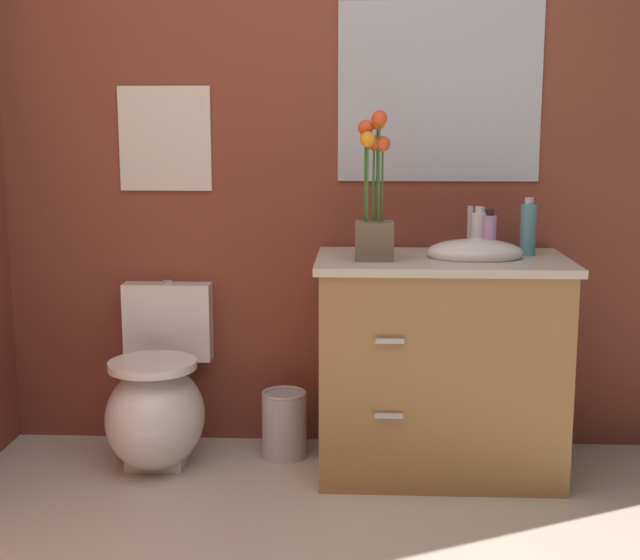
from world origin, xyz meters
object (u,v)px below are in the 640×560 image
soap_bottle (489,235)px  wall_mirror (439,92)px  toilet (158,402)px  vanity_cabinet (440,362)px  hand_wash_bottle (528,229)px  trash_bin (284,424)px  flower_vase (374,210)px  lotion_bottle (479,232)px  wall_poster (165,139)px

soap_bottle → wall_mirror: bearing=122.2°
toilet → wall_mirror: wall_mirror is taller
vanity_cabinet → hand_wash_bottle: size_ratio=4.62×
vanity_cabinet → trash_bin: vanity_cabinet is taller
flower_vase → lotion_bottle: size_ratio=3.00×
trash_bin → soap_bottle: bearing=-6.2°
trash_bin → wall_poster: size_ratio=0.65×
toilet → vanity_cabinet: vanity_cabinet is taller
soap_bottle → hand_wash_bottle: 0.16m
toilet → wall_poster: 1.06m
vanity_cabinet → wall_mirror: (-0.00, 0.29, 1.02)m
trash_bin → wall_mirror: (0.61, 0.19, 1.31)m
toilet → vanity_cabinet: size_ratio=0.68×
flower_vase → hand_wash_bottle: flower_vase is taller
soap_bottle → wall_poster: (-1.27, 0.28, 0.35)m
flower_vase → soap_bottle: 0.45m
soap_bottle → flower_vase: bearing=-169.8°
hand_wash_bottle → trash_bin: size_ratio=0.81×
flower_vase → vanity_cabinet: bearing=13.0°
soap_bottle → wall_poster: size_ratio=0.43×
toilet → soap_bottle: soap_bottle is taller
soap_bottle → wall_mirror: wall_mirror is taller
trash_bin → lotion_bottle: bearing=1.3°
flower_vase → wall_mirror: bearing=54.1°
toilet → trash_bin: (0.49, 0.08, -0.11)m
wall_poster → wall_mirror: size_ratio=0.52×
flower_vase → trash_bin: 0.96m
soap_bottle → lotion_bottle: bearing=102.8°
toilet → flower_vase: size_ratio=1.28×
lotion_bottle → wall_poster: 1.31m
toilet → lotion_bottle: (1.25, 0.09, 0.67)m
flower_vase → wall_poster: 0.95m
lotion_bottle → hand_wash_bottle: size_ratio=0.82×
vanity_cabinet → lotion_bottle: same height
wall_mirror → soap_bottle: bearing=-57.8°
wall_mirror → hand_wash_bottle: bearing=-34.2°
hand_wash_bottle → flower_vase: bearing=-167.3°
soap_bottle → wall_mirror: (-0.17, 0.28, 0.53)m
wall_poster → wall_mirror: bearing=0.0°
wall_poster → wall_mirror: (1.10, 0.00, 0.18)m
soap_bottle → wall_poster: 1.35m
toilet → flower_vase: (0.84, -0.09, 0.77)m
toilet → hand_wash_bottle: 1.59m
vanity_cabinet → wall_mirror: size_ratio=1.27×
toilet → vanity_cabinet: 1.12m
lotion_bottle → wall_poster: wall_poster is taller
soap_bottle → trash_bin: soap_bottle is taller
toilet → soap_bottle: bearing=-0.4°
vanity_cabinet → wall_mirror: bearing=90.5°
toilet → wall_mirror: (1.10, 0.27, 1.21)m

